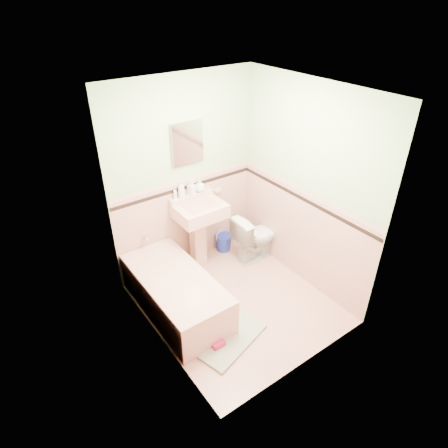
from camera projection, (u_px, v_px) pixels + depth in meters
floor at (236, 303)px, 4.69m from camera, size 2.20×2.20×0.00m
ceiling at (241, 91)px, 3.37m from camera, size 2.20×2.20×0.00m
wall_back at (184, 178)px, 4.79m from camera, size 2.50×0.00×2.50m
wall_front at (316, 267)px, 3.27m from camera, size 2.50×0.00×2.50m
wall_left at (151, 246)px, 3.54m from camera, size 0.00×2.50×2.50m
wall_right at (306, 189)px, 4.52m from camera, size 0.00×2.50×2.50m
wainscot_back at (187, 222)px, 5.13m from camera, size 2.00×0.00×2.00m
wainscot_front at (307, 321)px, 3.62m from camera, size 2.00×0.00×2.00m
wainscot_left at (159, 298)px, 3.89m from camera, size 0.00×2.20×2.20m
wainscot_right at (299, 235)px, 4.86m from camera, size 0.00×2.20×2.20m
accent_back at (186, 188)px, 4.85m from camera, size 2.00×0.00×2.00m
accent_front at (313, 278)px, 3.35m from camera, size 2.00×0.00×2.00m
accent_left at (154, 257)px, 3.61m from camera, size 0.00×2.20×2.20m
accent_right at (303, 199)px, 4.58m from camera, size 0.00×2.20×2.20m
cap_back at (185, 180)px, 4.79m from camera, size 2.00×0.00×2.00m
cap_front at (314, 269)px, 3.30m from camera, size 2.00×0.00×2.00m
cap_left at (153, 248)px, 3.56m from camera, size 0.00×2.20×2.20m
cap_right at (304, 192)px, 4.53m from camera, size 0.00×2.20×2.20m
bathtub at (176, 294)px, 4.49m from camera, size 0.70×1.50×0.45m
tub_faucet at (145, 237)px, 4.77m from camera, size 0.04×0.12×0.04m
sink at (200, 236)px, 5.06m from camera, size 0.61×0.50×0.96m
sink_faucet at (193, 201)px, 4.90m from camera, size 0.02×0.02×0.10m
medicine_cabinet at (187, 143)px, 4.56m from camera, size 0.41×0.04×0.51m
soap_dish at (217, 190)px, 5.15m from camera, size 0.11×0.06×0.04m
soap_bottle_left at (181, 189)px, 4.76m from camera, size 0.11×0.11×0.22m
soap_bottle_mid at (192, 187)px, 4.85m from camera, size 0.10×0.11×0.18m
soap_bottle_right at (200, 185)px, 4.91m from camera, size 0.15×0.15×0.17m
tube at (175, 195)px, 4.75m from camera, size 0.05×0.05×0.12m
toilet at (256, 236)px, 5.31m from camera, size 0.67×0.39×0.68m
bucket at (223, 242)px, 5.57m from camera, size 0.30×0.30×0.24m
bath_mat at (226, 336)px, 4.22m from camera, size 0.93×0.75×0.03m
shoe at (219, 345)px, 4.07m from camera, size 0.14×0.07×0.06m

